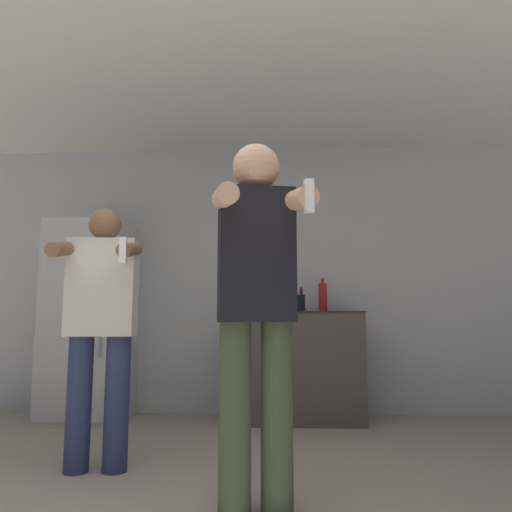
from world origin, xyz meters
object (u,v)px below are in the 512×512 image
object	(u,v)px
bottle_clear_vodka	(323,297)
person_man_side	(101,320)
person_woman_foreground	(256,298)
bottle_amber_bourbon	(301,302)
bottle_short_whiskey	(276,302)
refrigerator	(91,320)

from	to	relation	value
bottle_clear_vodka	person_man_side	xyz separation A→B (m)	(-1.43, -1.60, -0.21)
person_woman_foreground	person_man_side	bearing A→B (deg)	148.82
bottle_amber_bourbon	person_woman_foreground	distance (m)	2.19
person_woman_foreground	person_man_side	size ratio (longest dim) A/B	1.12
bottle_short_whiskey	bottle_amber_bourbon	bearing A→B (deg)	0.00
bottle_amber_bourbon	refrigerator	bearing A→B (deg)	-177.92
person_woman_foreground	refrigerator	bearing A→B (deg)	127.23
refrigerator	person_man_side	world-z (taller)	refrigerator
bottle_short_whiskey	person_woman_foreground	distance (m)	2.17
bottle_amber_bourbon	bottle_clear_vodka	bearing A→B (deg)	-0.00
bottle_clear_vodka	bottle_amber_bourbon	distance (m)	0.20
bottle_short_whiskey	person_woman_foreground	bearing A→B (deg)	-91.87
refrigerator	bottle_amber_bourbon	bearing A→B (deg)	2.08
bottle_short_whiskey	bottle_amber_bourbon	size ratio (longest dim) A/B	1.11
refrigerator	bottle_amber_bourbon	distance (m)	1.89
bottle_clear_vodka	bottle_amber_bourbon	size ratio (longest dim) A/B	1.42
refrigerator	person_man_side	bearing A→B (deg)	-66.88
bottle_clear_vodka	refrigerator	bearing A→B (deg)	-178.12
bottle_short_whiskey	bottle_amber_bourbon	distance (m)	0.22
bottle_short_whiskey	bottle_amber_bourbon	xyz separation A→B (m)	(0.22, 0.00, -0.01)
refrigerator	bottle_short_whiskey	size ratio (longest dim) A/B	6.86
bottle_clear_vodka	person_woman_foreground	world-z (taller)	person_woman_foreground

